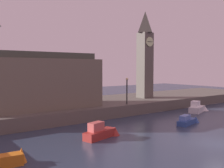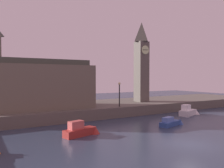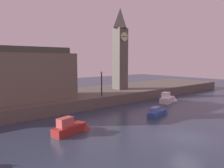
{
  "view_description": "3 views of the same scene",
  "coord_description": "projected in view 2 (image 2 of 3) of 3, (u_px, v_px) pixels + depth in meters",
  "views": [
    {
      "loc": [
        -20.15,
        -11.88,
        6.49
      ],
      "look_at": [
        -0.55,
        14.53,
        4.38
      ],
      "focal_mm": 41.51,
      "sensor_mm": 36.0,
      "label": 1
    },
    {
      "loc": [
        -16.05,
        -13.9,
        5.89
      ],
      "look_at": [
        2.64,
        17.73,
        4.77
      ],
      "focal_mm": 37.24,
      "sensor_mm": 36.0,
      "label": 2
    },
    {
      "loc": [
        -16.76,
        -9.98,
        6.73
      ],
      "look_at": [
        3.56,
        14.17,
        3.22
      ],
      "focal_mm": 35.47,
      "sensor_mm": 36.0,
      "label": 3
    }
  ],
  "objects": [
    {
      "name": "far_embankment",
      "position": [
        91.0,
        109.0,
        37.49
      ],
      "size": [
        70.0,
        12.0,
        1.5
      ],
      "primitive_type": "cube",
      "color": "#5B544C",
      "rests_on": "ground"
    },
    {
      "name": "boat_tour_blue",
      "position": [
        172.0,
        122.0,
        28.11
      ],
      "size": [
        3.94,
        1.87,
        1.19
      ],
      "color": "#2D4C93",
      "rests_on": "ground"
    },
    {
      "name": "parliament_hall",
      "position": [
        39.0,
        84.0,
        32.06
      ],
      "size": [
        13.73,
        6.37,
        11.19
      ],
      "color": "#6B6051",
      "rests_on": "far_embankment"
    },
    {
      "name": "boat_ferry_white",
      "position": [
        189.0,
        112.0,
        35.66
      ],
      "size": [
        4.38,
        2.47,
        1.66
      ],
      "color": "silver",
      "rests_on": "ground"
    },
    {
      "name": "boat_dinghy_red",
      "position": [
        82.0,
        130.0,
        23.3
      ],
      "size": [
        4.12,
        1.95,
        1.56
      ],
      "color": "maroon",
      "rests_on": "ground"
    },
    {
      "name": "ground_plane",
      "position": [
        189.0,
        144.0,
        20.31
      ],
      "size": [
        120.0,
        120.0,
        0.0
      ],
      "primitive_type": "plane",
      "color": "#2D384C"
    },
    {
      "name": "clock_tower",
      "position": [
        142.0,
        61.0,
        41.24
      ],
      "size": [
        2.19,
        2.24,
        14.06
      ],
      "color": "#5B544C",
      "rests_on": "far_embankment"
    },
    {
      "name": "streetlamp",
      "position": [
        119.0,
        91.0,
        34.12
      ],
      "size": [
        0.36,
        0.36,
        3.6
      ],
      "color": "black",
      "rests_on": "far_embankment"
    }
  ]
}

